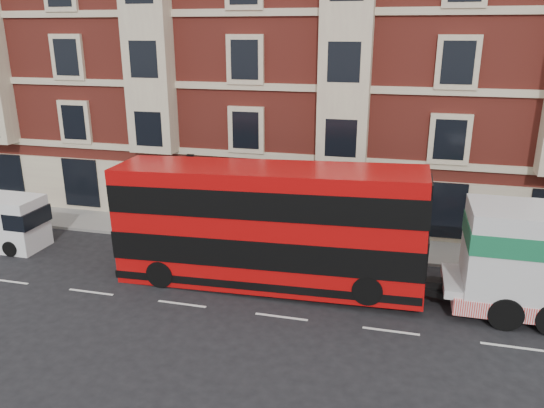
% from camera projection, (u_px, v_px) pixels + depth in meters
% --- Properties ---
extents(ground, '(120.00, 120.00, 0.00)m').
position_uv_depth(ground, '(281.00, 317.00, 19.76)').
color(ground, black).
rests_on(ground, ground).
extents(sidewalk, '(90.00, 3.00, 0.15)m').
position_uv_depth(sidewalk, '(316.00, 241.00, 26.65)').
color(sidewalk, slate).
rests_on(sidewalk, ground).
extents(victorian_terrace, '(45.00, 12.00, 20.40)m').
position_uv_depth(victorian_terrace, '(351.00, 32.00, 30.32)').
color(victorian_terrace, maroon).
rests_on(victorian_terrace, ground).
extents(lamp_post_west, '(0.35, 0.15, 4.35)m').
position_uv_depth(lamp_post_west, '(192.00, 191.00, 26.04)').
color(lamp_post_west, black).
rests_on(lamp_post_west, sidewalk).
extents(double_decker_bus, '(12.52, 2.88, 5.07)m').
position_uv_depth(double_decker_bus, '(267.00, 224.00, 21.48)').
color(double_decker_bus, '#B3090A').
rests_on(double_decker_bus, ground).
extents(pedestrian, '(0.64, 0.51, 1.54)m').
position_uv_depth(pedestrian, '(190.00, 215.00, 27.97)').
color(pedestrian, '#1B2037').
rests_on(pedestrian, sidewalk).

